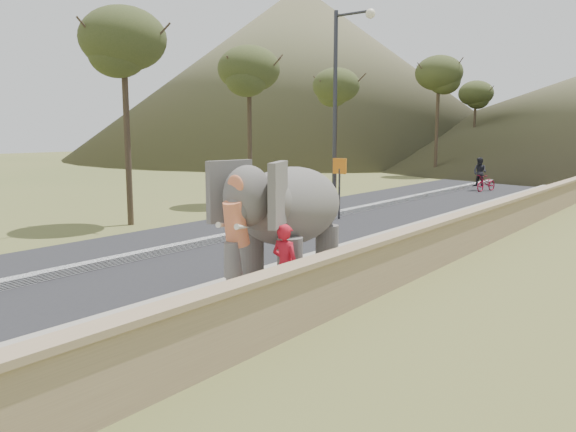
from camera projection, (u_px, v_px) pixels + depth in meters
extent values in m
plane|color=olive|center=(162.00, 337.00, 9.50)|extent=(160.00, 160.00, 0.00)
cube|color=black|center=(290.00, 226.00, 20.34)|extent=(7.00, 120.00, 0.03)
cube|color=black|center=(290.00, 224.00, 20.32)|extent=(0.35, 120.00, 0.22)
cube|color=#9E9687|center=(418.00, 241.00, 17.29)|extent=(3.00, 120.00, 0.15)
cube|color=tan|center=(471.00, 232.00, 16.22)|extent=(0.30, 120.00, 1.10)
cylinder|color=#323337|center=(335.00, 117.00, 22.01)|extent=(0.16, 0.16, 8.00)
cylinder|color=#323337|center=(354.00, 13.00, 20.95)|extent=(1.60, 0.10, 0.10)
sphere|color=#FFF2CC|center=(370.00, 14.00, 20.54)|extent=(0.36, 0.36, 0.36)
cylinder|color=#2D2D33|center=(339.00, 194.00, 21.85)|extent=(0.08, 0.08, 2.00)
cube|color=orange|center=(340.00, 166.00, 21.69)|extent=(0.60, 0.05, 0.60)
cone|color=brown|center=(300.00, 73.00, 73.83)|extent=(60.00, 60.00, 22.00)
imported|color=#B61323|center=(285.00, 266.00, 10.48)|extent=(0.58, 0.38, 1.60)
imported|color=maroon|center=(486.00, 183.00, 32.12)|extent=(0.98, 1.90, 0.95)
imported|color=#222227|center=(480.00, 172.00, 32.27)|extent=(0.93, 0.79, 1.68)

